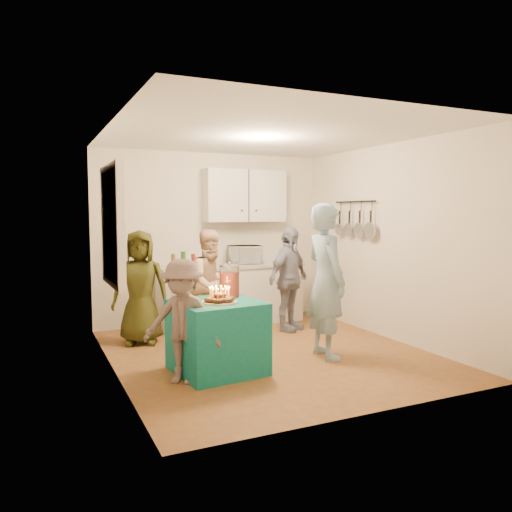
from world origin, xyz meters
name	(u,v)px	position (x,y,z in m)	size (l,w,h in m)	color
floor	(268,353)	(0.00, 0.00, 0.00)	(4.00, 4.00, 0.00)	brown
ceiling	(269,134)	(0.00, 0.00, 2.60)	(4.00, 4.00, 0.00)	white
back_wall	(212,238)	(0.00, 2.00, 1.30)	(3.60, 3.60, 0.00)	silver
left_wall	(112,251)	(-1.80, 0.00, 1.30)	(4.00, 4.00, 0.00)	silver
right_wall	(389,242)	(1.80, 0.00, 1.30)	(4.00, 4.00, 0.00)	silver
window_night	(110,226)	(-1.77, 0.30, 1.55)	(0.04, 1.00, 1.20)	black
counter	(231,295)	(0.20, 1.70, 0.43)	(2.20, 0.58, 0.86)	white
countertop	(231,266)	(0.20, 1.70, 0.89)	(2.24, 0.62, 0.05)	beige
upper_cabinet	(245,196)	(0.50, 1.85, 1.95)	(1.30, 0.30, 0.80)	white
pot_rack	(353,219)	(1.72, 0.70, 1.60)	(0.12, 1.00, 0.60)	black
microwave	(245,255)	(0.43, 1.70, 1.05)	(0.50, 0.34, 0.28)	white
party_table	(217,337)	(-0.80, -0.41, 0.38)	(0.85, 0.85, 0.76)	#106D68
donut_cake	(220,294)	(-0.81, -0.50, 0.85)	(0.38, 0.38, 0.18)	#381C0C
punch_jar	(229,282)	(-0.58, -0.20, 0.93)	(0.22, 0.22, 0.34)	red
man_birthday	(326,281)	(0.55, -0.42, 0.90)	(0.66, 0.43, 1.80)	#8FB1D0
woman_back_left	(140,287)	(-1.30, 1.09, 0.73)	(0.72, 0.47, 1.47)	#5E5F1B
woman_back_center	(212,284)	(-0.35, 1.02, 0.73)	(0.71, 0.55, 1.46)	tan
woman_back_right	(289,279)	(0.78, 0.93, 0.75)	(0.88, 0.36, 1.49)	#101638
child_near_left	(182,321)	(-1.23, -0.59, 0.62)	(0.80, 0.46, 1.24)	#604D4C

